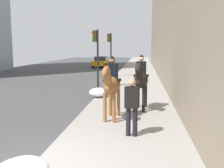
# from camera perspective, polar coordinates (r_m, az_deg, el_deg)

# --- Properties ---
(mounted_horse_near) EXTENTS (2.15, 0.69, 2.30)m
(mounted_horse_near) POSITION_cam_1_polar(r_m,az_deg,el_deg) (9.43, -0.11, -0.10)
(mounted_horse_near) COLOR brown
(mounted_horse_near) RESTS_ON sidewalk_slab
(mounted_horse_far) EXTENTS (2.15, 0.71, 2.30)m
(mounted_horse_far) POSITION_cam_1_polar(r_m,az_deg,el_deg) (10.95, 6.24, 1.01)
(mounted_horse_far) COLOR black
(mounted_horse_far) RESTS_ON sidewalk_slab
(pedestrian_greeting) EXTENTS (0.31, 0.43, 1.70)m
(pedestrian_greeting) POSITION_cam_1_polar(r_m,az_deg,el_deg) (7.74, 4.30, -4.22)
(pedestrian_greeting) COLOR black
(pedestrian_greeting) RESTS_ON sidewalk_slab
(car_near_lane) EXTENTS (4.49, 2.00, 1.44)m
(car_near_lane) POSITION_cam_1_polar(r_m,az_deg,el_deg) (34.95, -2.31, 4.86)
(car_near_lane) COLOR orange
(car_near_lane) RESTS_ON ground
(traffic_light_near_curb) EXTENTS (0.20, 0.44, 3.77)m
(traffic_light_near_curb) POSITION_cam_1_polar(r_m,az_deg,el_deg) (16.56, -3.41, 7.36)
(traffic_light_near_curb) COLOR black
(traffic_light_near_curb) RESTS_ON ground
(traffic_light_far_curb) EXTENTS (0.20, 0.44, 3.86)m
(traffic_light_far_curb) POSITION_cam_1_polar(r_m,az_deg,el_deg) (22.83, -0.45, 7.73)
(traffic_light_far_curb) COLOR black
(traffic_light_far_curb) RESTS_ON ground
(snow_pile_far) EXTENTS (1.28, 0.99, 0.44)m
(snow_pile_far) POSITION_cam_1_polar(r_m,az_deg,el_deg) (14.00, -2.88, -1.77)
(snow_pile_far) COLOR white
(snow_pile_far) RESTS_ON sidewalk_slab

